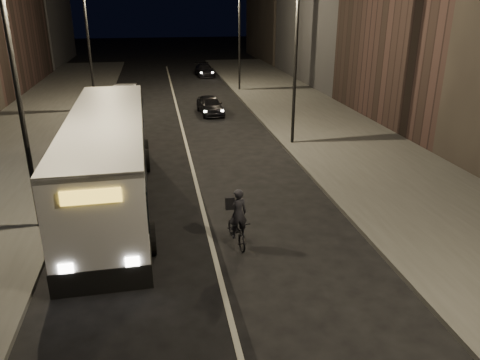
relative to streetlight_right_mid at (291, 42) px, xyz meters
name	(u,v)px	position (x,y,z in m)	size (l,w,h in m)	color
ground	(220,277)	(-5.33, -12.00, -5.36)	(180.00, 180.00, 0.00)	black
sidewalk_right	(330,131)	(3.17, 2.00, -5.28)	(7.00, 70.00, 0.16)	#383835
sidewalk_left	(23,147)	(-13.83, 2.00, -5.28)	(7.00, 70.00, 0.16)	#383835
streetlight_right_mid	(291,42)	(0.00, 0.00, 0.00)	(1.20, 0.44, 8.12)	black
streetlight_right_far	(236,25)	(0.00, 16.00, 0.00)	(1.20, 0.44, 8.12)	black
streetlight_left_near	(23,69)	(-10.66, -8.00, 0.00)	(1.20, 0.44, 8.12)	black
streetlight_left_far	(91,31)	(-10.66, 10.00, 0.00)	(1.20, 0.44, 8.12)	black
city_bus	(109,156)	(-8.66, -5.99, -3.52)	(3.21, 12.64, 3.38)	white
cyclist_on_bicycle	(237,226)	(-4.53, -10.24, -4.71)	(0.82, 1.77, 1.97)	black
car_near	(210,105)	(-3.19, 8.03, -4.74)	(1.46, 3.64, 1.24)	black
car_mid	(127,93)	(-8.93, 12.68, -4.61)	(1.60, 4.59, 1.51)	#38383A
car_far	(205,70)	(-1.73, 24.83, -4.77)	(1.67, 4.10, 1.19)	black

